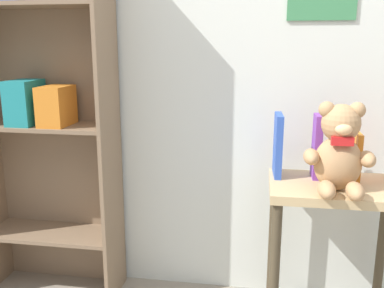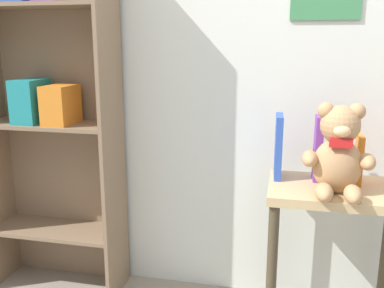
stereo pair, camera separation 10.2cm
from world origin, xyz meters
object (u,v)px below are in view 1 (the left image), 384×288
Objects in this scene: book_standing_purple at (317,146)px; book_standing_orange at (357,157)px; bookshelf_side at (46,103)px; teddy_bear at (339,151)px; book_standing_blue at (278,145)px; display_table at (335,217)px.

book_standing_purple is 1.35× the size of book_standing_orange.
bookshelf_side reaches higher than teddy_bear.
teddy_bear is at bearing -39.36° from book_standing_blue.
display_table is at bearing -22.76° from book_standing_blue.
book_standing_purple reaches higher than book_standing_blue.
display_table is at bearing -138.46° from book_standing_orange.
book_standing_blue is 0.16m from book_standing_purple.
display_table is 3.37× the size of book_standing_orange.
book_standing_orange is at bearing -6.12° from book_standing_purple.
book_standing_blue is (-0.24, 0.09, 0.27)m from display_table.
book_standing_blue is at bearing -3.64° from bookshelf_side.
bookshelf_side is at bearing 173.70° from book_standing_blue.
book_standing_purple reaches higher than display_table.
bookshelf_side is at bearing 175.92° from book_standing_purple.
book_standing_orange is (0.16, -0.01, -0.03)m from book_standing_purple.
book_standing_purple is (0.16, -0.00, 0.00)m from book_standing_blue.
teddy_bear reaches higher than book_standing_blue.
book_standing_purple is at bearing 133.58° from display_table.
book_standing_purple is (1.24, -0.07, -0.15)m from bookshelf_side.
book_standing_blue is at bearing 177.92° from book_standing_purple.
book_standing_blue is (1.08, -0.07, -0.15)m from bookshelf_side.
book_standing_blue reaches higher than display_table.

